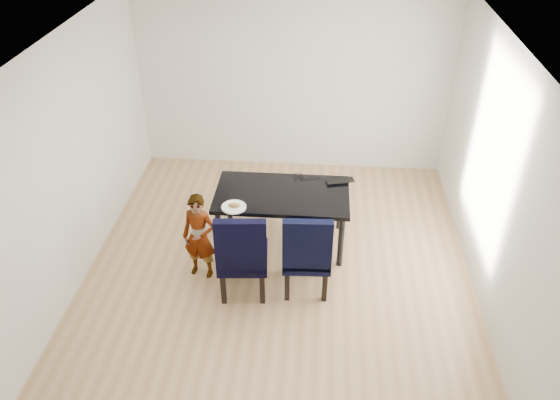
# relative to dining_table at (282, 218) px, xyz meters

# --- Properties ---
(floor) EXTENTS (4.50, 5.00, 0.01)m
(floor) POSITION_rel_dining_table_xyz_m (0.00, -0.50, -0.38)
(floor) COLOR tan
(floor) RESTS_ON ground
(ceiling) EXTENTS (4.50, 5.00, 0.01)m
(ceiling) POSITION_rel_dining_table_xyz_m (0.00, -0.50, 2.33)
(ceiling) COLOR white
(ceiling) RESTS_ON wall_back
(wall_back) EXTENTS (4.50, 0.01, 2.70)m
(wall_back) POSITION_rel_dining_table_xyz_m (0.00, 2.00, 0.98)
(wall_back) COLOR silver
(wall_back) RESTS_ON ground
(wall_front) EXTENTS (4.50, 0.01, 2.70)m
(wall_front) POSITION_rel_dining_table_xyz_m (0.00, -3.00, 0.98)
(wall_front) COLOR white
(wall_front) RESTS_ON ground
(wall_left) EXTENTS (0.01, 5.00, 2.70)m
(wall_left) POSITION_rel_dining_table_xyz_m (-2.25, -0.50, 0.98)
(wall_left) COLOR silver
(wall_left) RESTS_ON ground
(wall_right) EXTENTS (0.01, 5.00, 2.70)m
(wall_right) POSITION_rel_dining_table_xyz_m (2.25, -0.50, 0.98)
(wall_right) COLOR white
(wall_right) RESTS_ON ground
(dining_table) EXTENTS (1.60, 0.90, 0.75)m
(dining_table) POSITION_rel_dining_table_xyz_m (0.00, 0.00, 0.00)
(dining_table) COLOR black
(dining_table) RESTS_ON floor
(chair_left) EXTENTS (0.58, 0.60, 1.11)m
(chair_left) POSITION_rel_dining_table_xyz_m (-0.36, -0.87, 0.18)
(chair_left) COLOR black
(chair_left) RESTS_ON floor
(chair_right) EXTENTS (0.54, 0.57, 1.08)m
(chair_right) POSITION_rel_dining_table_xyz_m (0.33, -0.78, 0.17)
(chair_right) COLOR black
(chair_right) RESTS_ON floor
(child) EXTENTS (0.43, 0.33, 1.07)m
(child) POSITION_rel_dining_table_xyz_m (-0.88, -0.65, 0.16)
(child) COLOR orange
(child) RESTS_ON floor
(plate) EXTENTS (0.32, 0.32, 0.02)m
(plate) POSITION_rel_dining_table_xyz_m (-0.53, -0.35, 0.38)
(plate) COLOR white
(plate) RESTS_ON dining_table
(sandwich) EXTENTS (0.15, 0.10, 0.06)m
(sandwich) POSITION_rel_dining_table_xyz_m (-0.52, -0.36, 0.42)
(sandwich) COLOR olive
(sandwich) RESTS_ON plate
(laptop) EXTENTS (0.39, 0.30, 0.03)m
(laptop) POSITION_rel_dining_table_xyz_m (0.68, 0.35, 0.39)
(laptop) COLOR black
(laptop) RESTS_ON dining_table
(cable_tangle) EXTENTS (0.13, 0.13, 0.01)m
(cable_tangle) POSITION_rel_dining_table_xyz_m (0.19, 0.32, 0.38)
(cable_tangle) COLOR black
(cable_tangle) RESTS_ON dining_table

